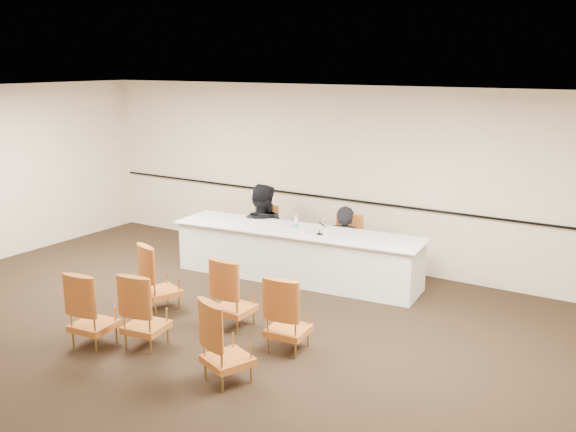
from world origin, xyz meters
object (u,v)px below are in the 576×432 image
object	(u,v)px
aud_chair_front_mid	(234,292)
aud_chair_front_right	(288,313)
water_bottle	(296,222)
panelist_main_chair	(344,245)
panelist_second	(261,238)
aud_chair_back_left	(93,308)
microphone	(320,227)
drinking_glass	(303,229)
coffee_cup	(326,232)
aud_chair_front_left	(160,277)
panel_table	(297,254)
panelist_second_chair	(261,234)
aud_chair_back_mid	(145,309)
aud_chair_back_right	(227,340)
panelist_main	(344,254)

from	to	relation	value
aud_chair_front_mid	aud_chair_front_right	distance (m)	0.98
water_bottle	panelist_main_chair	bearing A→B (deg)	49.90
panelist_second	aud_chair_back_left	distance (m)	3.89
water_bottle	aud_chair_front_mid	distance (m)	2.13
microphone	drinking_glass	bearing A→B (deg)	-170.17
panelist_second	coffee_cup	size ratio (longest dim) A/B	14.77
aud_chair_front_left	panel_table	bearing A→B (deg)	86.00
microphone	coffee_cup	xyz separation A→B (m)	(0.13, -0.01, -0.06)
panelist_second_chair	coffee_cup	world-z (taller)	panelist_second_chair
panel_table	aud_chair_front_left	world-z (taller)	aud_chair_front_left
water_bottle	aud_chair_front_left	size ratio (longest dim) A/B	0.25
panelist_second	aud_chair_back_mid	size ratio (longest dim) A/B	1.99
aud_chair_back_right	panel_table	bearing A→B (deg)	130.19
panel_table	aud_chair_front_left	distance (m)	2.29
panelist_second_chair	coffee_cup	xyz separation A→B (m)	(1.60, -0.58, 0.40)
drinking_glass	aud_chair_back_mid	xyz separation A→B (m)	(-0.43, -2.98, -0.39)
aud_chair_front_right	aud_chair_back_mid	distance (m)	1.72
aud_chair_back_right	aud_chair_front_mid	bearing A→B (deg)	145.27
aud_chair_front_mid	microphone	bearing A→B (deg)	85.83
aud_chair_front_mid	aud_chair_back_left	size ratio (longest dim) A/B	1.00
panelist_main	aud_chair_back_right	bearing A→B (deg)	91.43
water_bottle	aud_chair_back_left	xyz separation A→B (m)	(-0.80, -3.40, -0.45)
panel_table	panelist_main	bearing A→B (deg)	45.71
coffee_cup	aud_chair_front_mid	bearing A→B (deg)	-97.96
microphone	aud_chair_front_right	xyz separation A→B (m)	(0.81, -2.18, -0.46)
aud_chair_back_mid	aud_chair_back_right	bearing A→B (deg)	-16.46
panelist_second	microphone	xyz separation A→B (m)	(1.47, -0.57, 0.53)
panelist_main	panelist_main_chair	bearing A→B (deg)	180.00
panelist_main	panelist_second	distance (m)	1.54
panel_table	aud_chair_front_mid	size ratio (longest dim) A/B	4.26
coffee_cup	aud_chair_back_left	size ratio (longest dim) A/B	0.13
coffee_cup	aud_chair_front_left	bearing A→B (deg)	-127.05
aud_chair_front_left	panelist_main_chair	bearing A→B (deg)	82.11
aud_chair_front_left	aud_chair_back_mid	distance (m)	1.20
panelist_main	panelist_main_chair	size ratio (longest dim) A/B	1.70
microphone	aud_chair_front_left	size ratio (longest dim) A/B	0.26
panelist_second_chair	drinking_glass	size ratio (longest dim) A/B	9.50
aud_chair_front_right	aud_chair_back_right	size ratio (longest dim) A/B	1.00
panel_table	water_bottle	world-z (taller)	water_bottle
water_bottle	aud_chair_front_right	distance (m)	2.64
water_bottle	aud_chair_front_left	xyz separation A→B (m)	(-0.92, -2.10, -0.45)
panel_table	aud_chair_back_left	xyz separation A→B (m)	(-0.82, -3.39, 0.07)
drinking_glass	aud_chair_back_right	xyz separation A→B (m)	(0.94, -3.15, -0.39)
panelist_second_chair	panelist_main_chair	bearing A→B (deg)	-0.00
panelist_main_chair	coffee_cup	world-z (taller)	panelist_main_chair
aud_chair_front_left	aud_chair_back_mid	bearing A→B (deg)	-35.18
water_bottle	aud_chair_back_mid	bearing A→B (deg)	-94.31
water_bottle	drinking_glass	distance (m)	0.24
panelist_second	aud_chair_front_right	size ratio (longest dim) A/B	1.99
coffee_cup	aud_chair_front_right	size ratio (longest dim) A/B	0.13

